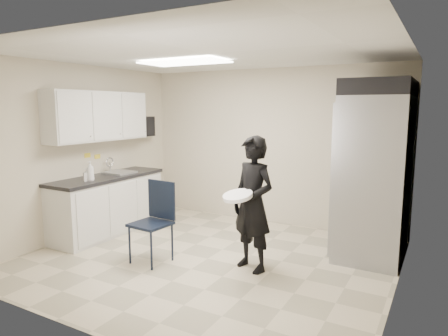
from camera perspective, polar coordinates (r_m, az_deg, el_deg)
The scene contains 21 objects.
floor at distance 5.35m, azimuth -2.35°, elevation -12.82°, with size 4.50×4.50×0.00m, color #BBAF93.
ceiling at distance 5.02m, azimuth -2.54°, elevation 15.99°, with size 4.50×4.50×0.00m, color silver.
back_wall at distance 6.80m, azimuth 6.44°, elevation 3.05°, with size 4.50×4.50×0.00m, color #C1B59F.
left_wall at distance 6.48m, azimuth -19.64°, elevation 2.33°, with size 4.00×4.00×0.00m, color #C1B59F.
right_wall at distance 4.31m, azimuth 23.99°, elevation -0.90°, with size 4.00×4.00×0.00m, color #C1B59F.
ceiling_panel at distance 5.68m, azimuth -5.67°, elevation 14.80°, with size 1.20×0.60×0.02m, color white.
lower_counter at distance 6.55m, azimuth -16.20°, elevation -5.19°, with size 0.60×1.90×0.86m, color silver.
countertop at distance 6.46m, azimuth -16.37°, elevation -1.27°, with size 0.64×1.95×0.05m, color black.
sink at distance 6.62m, azimuth -14.70°, elevation -1.09°, with size 0.42×0.40×0.14m, color gray.
faucet at distance 6.74m, azimuth -15.98°, elevation 0.31°, with size 0.02×0.02×0.24m, color silver.
upper_cabinets at distance 6.46m, azimuth -17.51°, elevation 7.08°, with size 0.35×1.80×0.75m, color silver.
towel_dispenser at distance 7.34m, azimuth -11.24°, elevation 5.85°, with size 0.22×0.30×0.35m, color black.
notice_sticker_left at distance 6.55m, azimuth -18.92°, elevation 1.72°, with size 0.00×0.12×0.07m, color yellow.
notice_sticker_right at distance 6.69m, azimuth -17.63°, elevation 1.57°, with size 0.00×0.12×0.07m, color yellow.
commercial_fridge at distance 5.64m, azimuth 20.82°, elevation -1.18°, with size 0.80×1.35×2.10m, color gray.
fridge_compressor at distance 5.57m, azimuth 21.47°, elevation 10.55°, with size 0.80×1.35×0.20m, color black.
folding_chair at distance 5.17m, azimuth -10.45°, elevation -7.89°, with size 0.44×0.44×1.00m, color black.
man_tuxedo at distance 4.80m, azimuth 4.14°, elevation -5.13°, with size 0.60×0.40×1.63m, color black.
bucket_lid at distance 4.60m, azimuth 1.98°, elevation -3.99°, with size 0.35×0.35×0.04m, color silver.
soap_bottle_a at distance 6.04m, azimuth -18.57°, elevation -0.42°, with size 0.11×0.11×0.29m, color silver.
soap_bottle_b at distance 6.06m, azimuth -19.06°, elevation -0.91°, with size 0.08×0.08×0.18m, color #A3A1AD.
Camera 1 is at (2.61, -4.24, 1.96)m, focal length 32.00 mm.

